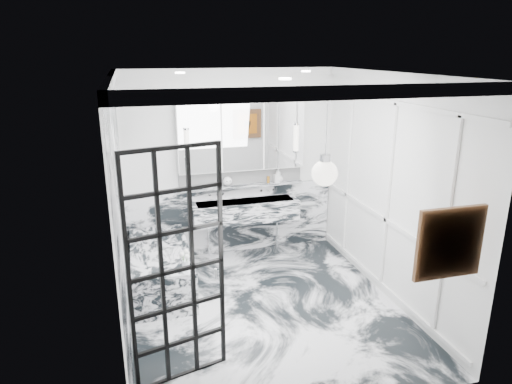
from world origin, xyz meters
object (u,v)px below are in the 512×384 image
object	(u,v)px
crittall_door	(177,270)
mirror_cabinet	(242,137)
trough_sink	(245,210)
bathtub	(161,268)

from	to	relation	value
crittall_door	mirror_cabinet	size ratio (longest dim) A/B	1.19
trough_sink	mirror_cabinet	distance (m)	1.10
trough_sink	mirror_cabinet	size ratio (longest dim) A/B	0.84
mirror_cabinet	trough_sink	bearing A→B (deg)	-90.00
crittall_door	bathtub	bearing A→B (deg)	77.38
mirror_cabinet	bathtub	size ratio (longest dim) A/B	1.15
crittall_door	bathtub	distance (m)	2.02
bathtub	trough_sink	bearing A→B (deg)	26.48
mirror_cabinet	bathtub	xyz separation A→B (m)	(-1.32, -0.83, -1.54)
crittall_door	trough_sink	xyz separation A→B (m)	(1.26, 2.49, -0.40)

